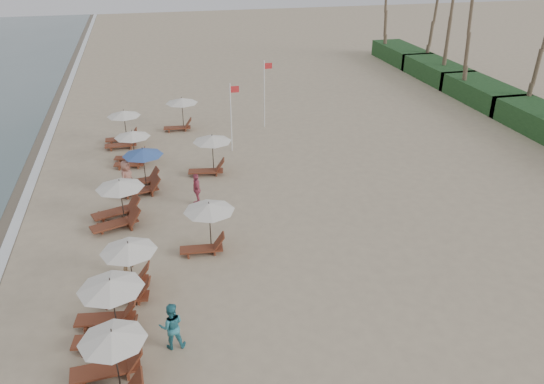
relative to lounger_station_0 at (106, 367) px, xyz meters
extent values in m
plane|color=tan|center=(6.45, 2.44, -0.97)|extent=(160.00, 160.00, 0.00)
cube|color=white|center=(-4.75, 12.44, -0.96)|extent=(0.50, 140.00, 0.02)
cube|color=#193D1C|center=(28.45, 24.44, -0.17)|extent=(3.20, 8.00, 1.60)
cube|color=#193D1C|center=(28.45, 31.94, -0.17)|extent=(3.20, 8.00, 1.60)
cube|color=#193D1C|center=(28.45, 39.44, -0.17)|extent=(3.20, 8.00, 1.60)
cylinder|color=brown|center=(29.35, 20.44, 3.93)|extent=(0.36, 0.36, 9.80)
cylinder|color=brown|center=(27.55, 25.64, 4.33)|extent=(0.36, 0.36, 10.60)
cylinder|color=brown|center=(28.45, 30.84, 4.73)|extent=(0.36, 0.36, 11.40)
cylinder|color=brown|center=(29.35, 36.04, 3.53)|extent=(0.36, 0.36, 9.00)
cylinder|color=brown|center=(27.55, 41.24, 3.93)|extent=(0.36, 0.36, 9.80)
cylinder|color=black|center=(0.31, 0.00, 0.13)|extent=(0.05, 0.05, 2.19)
cone|color=white|center=(0.31, 0.00, 1.12)|extent=(2.05, 2.05, 0.35)
cylinder|color=black|center=(0.19, 2.58, 0.15)|extent=(0.05, 0.05, 2.23)
cone|color=white|center=(0.19, 2.58, 1.16)|extent=(2.26, 2.26, 0.35)
cylinder|color=black|center=(0.77, 4.89, 0.13)|extent=(0.05, 0.05, 2.19)
cone|color=white|center=(0.77, 4.89, 1.13)|extent=(2.15, 2.15, 0.35)
cylinder|color=black|center=(0.36, 10.76, 0.09)|extent=(0.05, 0.05, 2.12)
cone|color=white|center=(0.36, 10.76, 1.05)|extent=(2.28, 2.28, 0.35)
cylinder|color=black|center=(1.50, 14.14, 0.19)|extent=(0.05, 0.05, 2.31)
cone|color=#3658A0|center=(1.50, 14.14, 1.25)|extent=(2.15, 2.15, 0.35)
cylinder|color=black|center=(0.95, 17.92, 0.04)|extent=(0.05, 0.05, 2.01)
cone|color=white|center=(0.95, 17.92, 0.94)|extent=(2.11, 2.11, 0.35)
cylinder|color=black|center=(0.47, 21.24, 0.17)|extent=(0.05, 0.05, 2.27)
cone|color=white|center=(0.47, 21.24, 1.20)|extent=(2.13, 2.13, 0.35)
cylinder|color=black|center=(4.13, 7.47, 0.11)|extent=(0.05, 0.05, 2.15)
cone|color=white|center=(4.13, 7.47, 1.08)|extent=(2.24, 2.24, 0.35)
cylinder|color=black|center=(5.38, 15.72, 0.11)|extent=(0.05, 0.05, 2.15)
cone|color=white|center=(5.38, 15.72, 1.08)|extent=(2.24, 2.24, 0.35)
cylinder|color=black|center=(4.33, 23.62, 0.11)|extent=(0.05, 0.05, 2.15)
cone|color=white|center=(4.33, 23.62, 1.08)|extent=(2.24, 2.24, 0.35)
imported|color=teal|center=(2.04, 1.52, -0.10)|extent=(0.86, 0.68, 1.74)
imported|color=#916F4A|center=(0.52, 6.37, -0.16)|extent=(0.99, 1.20, 1.61)
imported|color=#B64860|center=(4.00, 11.83, -0.11)|extent=(0.42, 1.00, 1.71)
imported|color=#AB6E5D|center=(0.53, 14.00, -0.04)|extent=(0.94, 1.07, 1.85)
cylinder|color=silver|center=(6.97, 18.73, 1.22)|extent=(0.08, 0.08, 4.37)
cube|color=red|center=(7.25, 18.73, 3.00)|extent=(0.55, 0.02, 0.40)
cylinder|color=silver|center=(9.98, 22.70, 1.40)|extent=(0.08, 0.08, 4.74)
cube|color=red|center=(10.26, 22.70, 3.37)|extent=(0.55, 0.02, 0.40)
camera|label=1|loc=(2.03, -13.05, 11.89)|focal=35.67mm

